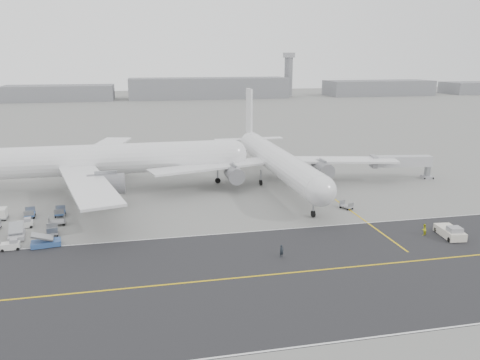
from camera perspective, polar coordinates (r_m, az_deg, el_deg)
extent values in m
plane|color=gray|center=(77.32, -5.88, -6.23)|extent=(700.00, 700.00, 0.00)
cube|color=#2A2A2D|center=(61.70, 0.68, -11.76)|extent=(220.00, 32.00, 0.02)
cube|color=gold|center=(61.69, 0.68, -11.74)|extent=(220.00, 0.30, 0.01)
cube|color=silver|center=(75.89, -1.92, -6.54)|extent=(220.00, 0.25, 0.01)
cube|color=silver|center=(48.49, 4.98, -19.85)|extent=(220.00, 0.25, 0.01)
cube|color=gold|center=(89.68, 13.22, -3.56)|extent=(0.30, 40.00, 0.01)
cylinder|color=gray|center=(353.78, 5.92, 12.40)|extent=(6.00, 6.00, 28.00)
cube|color=#949499|center=(353.53, 5.99, 14.91)|extent=(7.00, 7.00, 3.50)
cylinder|color=white|center=(103.41, -16.44, 2.43)|extent=(56.41, 6.74, 6.46)
sphere|color=white|center=(105.00, -0.92, 3.21)|extent=(6.33, 6.33, 6.33)
cube|color=white|center=(87.21, -18.04, -0.45)|extent=(14.30, 31.68, 0.45)
cube|color=white|center=(120.32, -16.53, 3.68)|extent=(14.02, 31.69, 0.45)
cylinder|color=slate|center=(92.50, -15.96, -0.49)|extent=(6.90, 4.04, 4.01)
cylinder|color=slate|center=(115.22, -15.29, 2.48)|extent=(6.90, 4.04, 4.01)
cylinder|color=black|center=(105.76, -2.73, -0.07)|extent=(1.22, 0.51, 1.22)
cylinder|color=black|center=(101.24, -17.50, -1.42)|extent=(1.22, 0.51, 1.22)
cylinder|color=black|center=(108.70, -17.16, -0.31)|extent=(1.22, 0.51, 1.22)
cylinder|color=gray|center=(105.34, -2.74, 0.82)|extent=(0.36, 0.36, 3.39)
cylinder|color=white|center=(102.27, 4.64, 2.31)|extent=(6.49, 48.46, 5.54)
sphere|color=white|center=(80.25, 9.83, -1.31)|extent=(5.43, 5.43, 5.43)
cone|color=white|center=(126.14, 1.18, 4.90)|extent=(5.17, 9.53, 4.99)
cube|color=white|center=(125.64, 1.13, 8.39)|extent=(0.60, 5.32, 11.80)
cube|color=white|center=(125.89, -1.08, 4.95)|extent=(8.90, 2.83, 0.25)
cube|color=white|center=(128.22, 3.20, 5.10)|extent=(8.90, 2.83, 0.25)
cube|color=white|center=(100.20, -3.56, 1.67)|extent=(27.16, 12.62, 0.45)
cube|color=white|center=(108.70, 11.81, 2.41)|extent=(27.19, 11.66, 0.45)
cylinder|color=slate|center=(99.10, -0.72, 0.72)|extent=(3.55, 5.96, 3.44)
cylinder|color=slate|center=(105.07, 10.03, 1.30)|extent=(3.55, 5.96, 3.44)
cylinder|color=black|center=(84.35, 8.91, -4.10)|extent=(0.52, 1.21, 1.20)
cylinder|color=black|center=(104.18, 2.55, -0.30)|extent=(0.52, 1.21, 1.20)
cylinder|color=black|center=(106.11, 6.01, -0.09)|extent=(0.52, 1.21, 1.20)
cylinder|color=gray|center=(83.89, 8.95, -3.16)|extent=(0.36, 0.36, 2.91)
cube|color=beige|center=(81.43, 24.21, -5.84)|extent=(3.25, 5.74, 1.24)
cube|color=#949499|center=(80.13, 24.71, -5.51)|extent=(2.13, 1.97, 0.80)
cylinder|color=gray|center=(84.27, 23.08, -5.27)|extent=(0.40, 2.30, 0.14)
cylinder|color=black|center=(79.28, 24.20, -6.66)|extent=(0.44, 0.83, 0.80)
cylinder|color=black|center=(80.42, 25.63, -6.52)|extent=(0.44, 0.83, 0.80)
cylinder|color=black|center=(82.73, 22.78, -5.63)|extent=(0.44, 0.83, 0.80)
cylinder|color=black|center=(83.83, 24.17, -5.52)|extent=(0.44, 0.83, 0.80)
cylinder|color=gray|center=(118.18, 21.88, 1.06)|extent=(1.47, 1.47, 3.67)
cube|color=#949499|center=(118.52, 21.81, 0.35)|extent=(2.72, 2.72, 0.64)
cube|color=#ACADB1|center=(115.12, 19.09, 2.19)|extent=(14.00, 4.64, 2.39)
cube|color=#949499|center=(112.80, 15.97, 2.19)|extent=(1.54, 3.07, 2.75)
cylinder|color=black|center=(119.84, 22.05, 0.45)|extent=(0.36, 0.59, 0.55)
imported|color=black|center=(67.26, 5.09, -8.63)|extent=(0.80, 0.67, 1.87)
imported|color=#B6BC16|center=(80.55, 21.51, -5.64)|extent=(1.12, 1.02, 1.87)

